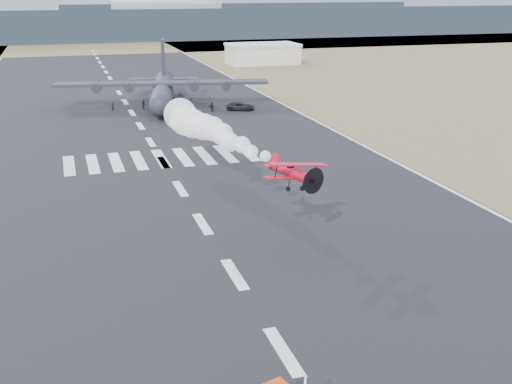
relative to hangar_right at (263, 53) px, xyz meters
name	(u,v)px	position (x,y,z in m)	size (l,w,h in m)	color
ground	(283,351)	(-46.00, -150.00, -3.01)	(500.00, 500.00, 0.00)	black
scrub_far	(89,45)	(-46.00, 80.00, -3.01)	(500.00, 80.00, 0.00)	olive
runway_markings	(151,142)	(-46.00, -90.00, -3.00)	(60.00, 260.00, 0.01)	silver
ridge_seg_d	(84,23)	(-46.00, 110.00, 3.49)	(150.00, 50.00, 13.00)	slate
ridge_seg_e	(230,19)	(19.00, 110.00, 4.49)	(150.00, 50.00, 15.00)	slate
ridge_seg_f	(359,15)	(84.00, 110.00, 5.49)	(150.00, 50.00, 17.00)	slate
ridge_seg_g	(474,17)	(149.00, 110.00, 3.49)	(150.00, 50.00, 13.00)	slate
hangar_right	(263,53)	(0.00, 0.00, 0.00)	(20.50, 12.50, 5.90)	#BBB4A6
aerobatic_biplane	(293,172)	(-39.39, -133.51, 3.79)	(6.49, 5.97, 2.99)	red
smoke_trail	(194,123)	(-43.47, -110.99, 3.98)	(6.88, 27.12, 4.08)	white
transport_aircraft	(163,90)	(-39.19, -59.66, 0.01)	(40.42, 33.11, 11.70)	#1D202C
support_vehicle	(240,106)	(-26.26, -69.44, -2.29)	(2.40, 5.20, 1.44)	black
crew_a	(113,107)	(-49.21, -63.23, -2.21)	(0.58, 0.48, 1.60)	black
crew_b	(144,105)	(-43.47, -63.33, -2.16)	(0.83, 0.51, 1.70)	black
crew_c	(152,109)	(-42.62, -68.24, -2.10)	(1.17, 0.54, 1.81)	black
crew_d	(158,106)	(-41.01, -65.20, -2.19)	(0.97, 0.49, 1.65)	black
crew_e	(177,106)	(-37.62, -66.15, -2.15)	(0.84, 0.51, 1.71)	black
crew_f	(212,107)	(-31.68, -69.08, -2.14)	(1.62, 0.52, 1.75)	black
crew_g	(191,102)	(-34.57, -63.76, -2.07)	(0.69, 0.56, 1.88)	black
crew_h	(190,108)	(-35.77, -69.12, -2.20)	(0.79, 0.49, 1.62)	black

